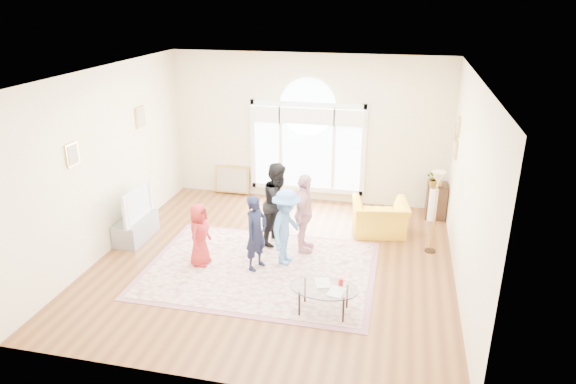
% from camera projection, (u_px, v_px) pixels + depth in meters
% --- Properties ---
extents(ground, '(6.00, 6.00, 0.00)m').
position_uv_depth(ground, '(274.00, 262.00, 8.86)').
color(ground, brown).
rests_on(ground, ground).
extents(room_shell, '(6.00, 6.00, 6.00)m').
position_uv_depth(room_shell, '(307.00, 133.00, 10.86)').
color(room_shell, beige).
rests_on(room_shell, ground).
extents(area_rug, '(3.60, 2.60, 0.02)m').
position_uv_depth(area_rug, '(260.00, 269.00, 8.61)').
color(area_rug, beige).
rests_on(area_rug, ground).
extents(rug_border, '(3.80, 2.80, 0.01)m').
position_uv_depth(rug_border, '(260.00, 269.00, 8.61)').
color(rug_border, '#97606E').
rests_on(rug_border, ground).
extents(tv_console, '(0.45, 1.00, 0.42)m').
position_uv_depth(tv_console, '(136.00, 228.00, 9.62)').
color(tv_console, gray).
rests_on(tv_console, ground).
extents(television, '(0.17, 1.07, 0.62)m').
position_uv_depth(television, '(134.00, 203.00, 9.43)').
color(television, black).
rests_on(television, tv_console).
extents(coffee_table, '(1.01, 0.67, 0.54)m').
position_uv_depth(coffee_table, '(324.00, 289.00, 7.31)').
color(coffee_table, silver).
rests_on(coffee_table, ground).
extents(armchair, '(1.15, 1.05, 0.66)m').
position_uv_depth(armchair, '(380.00, 218.00, 9.77)').
color(armchair, yellow).
rests_on(armchair, ground).
extents(side_cabinet, '(0.40, 0.50, 0.70)m').
position_uv_depth(side_cabinet, '(436.00, 201.00, 10.54)').
color(side_cabinet, black).
rests_on(side_cabinet, ground).
extents(floor_lamp, '(0.27, 0.27, 1.51)m').
position_uv_depth(floor_lamp, '(438.00, 184.00, 8.75)').
color(floor_lamp, black).
rests_on(floor_lamp, ground).
extents(plant_pedestal, '(0.20, 0.20, 0.70)m').
position_uv_depth(plant_pedestal, '(433.00, 204.00, 10.37)').
color(plant_pedestal, white).
rests_on(plant_pedestal, ground).
extents(potted_plant, '(0.38, 0.34, 0.40)m').
position_uv_depth(potted_plant, '(435.00, 178.00, 10.17)').
color(potted_plant, '#33722D').
rests_on(potted_plant, plant_pedestal).
extents(leaning_picture, '(0.80, 0.14, 0.62)m').
position_uv_depth(leaning_picture, '(233.00, 194.00, 11.85)').
color(leaning_picture, tan).
rests_on(leaning_picture, ground).
extents(child_red, '(0.38, 0.55, 1.09)m').
position_uv_depth(child_red, '(199.00, 235.00, 8.57)').
color(child_red, '#A72525').
rests_on(child_red, area_rug).
extents(child_navy, '(0.46, 0.55, 1.29)m').
position_uv_depth(child_navy, '(256.00, 233.00, 8.40)').
color(child_navy, '#151932').
rests_on(child_navy, area_rug).
extents(child_black, '(0.74, 0.86, 1.52)m').
position_uv_depth(child_black, '(279.00, 203.00, 9.27)').
color(child_black, black).
rests_on(child_black, area_rug).
extents(child_pink, '(0.35, 0.84, 1.43)m').
position_uv_depth(child_pink, '(304.00, 213.00, 8.96)').
color(child_pink, '#D89BA6').
rests_on(child_pink, area_rug).
extents(child_blue, '(0.64, 0.93, 1.32)m').
position_uv_depth(child_blue, '(286.00, 227.00, 8.57)').
color(child_blue, '#548CD5').
rests_on(child_blue, area_rug).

